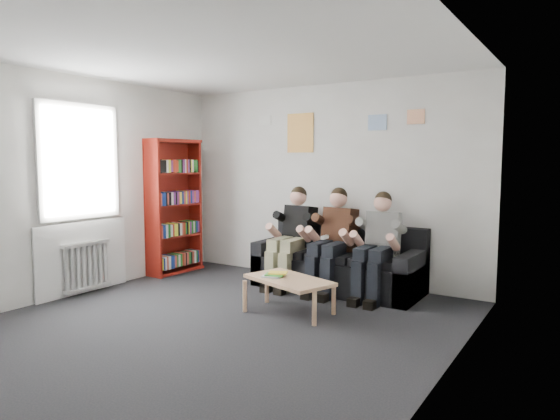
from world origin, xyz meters
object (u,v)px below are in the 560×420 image
coffee_table (289,282)px  person_right (377,246)px  bookshelf (175,206)px  person_left (292,237)px  person_middle (332,241)px  sofa (339,266)px

coffee_table → person_right: person_right is taller
bookshelf → person_left: bearing=10.1°
coffee_table → person_middle: (-0.00, 1.04, 0.31)m
person_middle → person_right: 0.59m
person_left → sofa: bearing=25.1°
sofa → bookshelf: bookshelf is taller
coffee_table → person_left: (-0.60, 1.04, 0.31)m
sofa → bookshelf: size_ratio=1.08×
bookshelf → person_right: (3.08, 0.21, -0.34)m
person_middle → person_right: bearing=6.5°
bookshelf → person_middle: 2.52m
sofa → coffee_table: (0.00, -1.24, 0.04)m
sofa → person_right: size_ratio=1.65×
bookshelf → person_middle: size_ratio=1.49×
bookshelf → person_left: (1.89, 0.21, -0.33)m
coffee_table → person_right: bearing=60.4°
coffee_table → person_right: size_ratio=0.75×
person_middle → bookshelf: bearing=-168.9°
coffee_table → person_left: person_left is taller
person_right → coffee_table: bearing=-127.1°
sofa → person_right: person_right is taller
sofa → person_left: 0.72m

